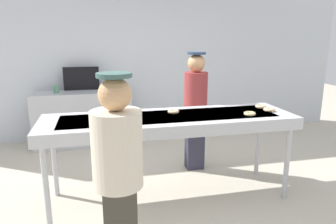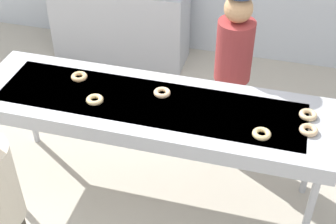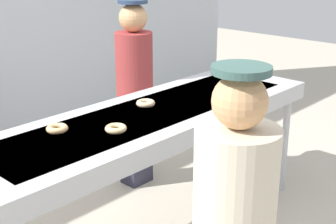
{
  "view_description": "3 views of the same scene",
  "coord_description": "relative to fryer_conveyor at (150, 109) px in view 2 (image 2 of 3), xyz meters",
  "views": [
    {
      "loc": [
        -0.77,
        -3.22,
        1.83
      ],
      "look_at": [
        -0.05,
        -0.14,
        1.06
      ],
      "focal_mm": 33.29,
      "sensor_mm": 36.0,
      "label": 1
    },
    {
      "loc": [
        0.89,
        -2.76,
        3.15
      ],
      "look_at": [
        0.15,
        -0.02,
        0.92
      ],
      "focal_mm": 50.99,
      "sensor_mm": 36.0,
      "label": 2
    },
    {
      "loc": [
        -2.16,
        -2.17,
        2.03
      ],
      "look_at": [
        0.17,
        -0.01,
        0.93
      ],
      "focal_mm": 51.37,
      "sensor_mm": 36.0,
      "label": 3
    }
  ],
  "objects": [
    {
      "name": "plain_donut_5",
      "position": [
        -0.4,
        -0.11,
        0.09
      ],
      "size": [
        0.15,
        0.15,
        0.04
      ],
      "primitive_type": "torus",
      "rotation": [
        0.0,
        0.0,
        1.69
      ],
      "color": "#F8D38D",
      "rests_on": "fryer_conveyor"
    },
    {
      "name": "plain_donut_3",
      "position": [
        1.17,
        0.13,
        0.09
      ],
      "size": [
        0.15,
        0.15,
        0.04
      ],
      "primitive_type": "torus",
      "rotation": [
        0.0,
        0.0,
        1.68
      ],
      "color": "beige",
      "rests_on": "fryer_conveyor"
    },
    {
      "name": "plain_donut_4",
      "position": [
        -0.64,
        0.15,
        0.09
      ],
      "size": [
        0.15,
        0.15,
        0.04
      ],
      "primitive_type": "torus",
      "rotation": [
        0.0,
        0.0,
        3.0
      ],
      "color": "#F8C482",
      "rests_on": "fryer_conveyor"
    },
    {
      "name": "prep_counter",
      "position": [
        -1.01,
        2.08,
        -0.44
      ],
      "size": [
        1.62,
        0.51,
        0.92
      ],
      "primitive_type": "cube",
      "color": "#B7BABF",
      "rests_on": "ground"
    },
    {
      "name": "fryer_conveyor",
      "position": [
        0.0,
        0.0,
        0.0
      ],
      "size": [
        2.77,
        0.81,
        0.97
      ],
      "color": "#B7BABF",
      "rests_on": "ground"
    },
    {
      "name": "plain_donut_1",
      "position": [
        1.18,
        -0.05,
        0.09
      ],
      "size": [
        0.18,
        0.18,
        0.04
      ],
      "primitive_type": "torus",
      "rotation": [
        0.0,
        0.0,
        2.65
      ],
      "color": "#F4C891",
      "rests_on": "fryer_conveyor"
    },
    {
      "name": "plain_donut_2",
      "position": [
        0.07,
        0.11,
        0.09
      ],
      "size": [
        0.15,
        0.15,
        0.04
      ],
      "primitive_type": "torus",
      "rotation": [
        0.0,
        0.0,
        1.46
      ],
      "color": "beige",
      "rests_on": "fryer_conveyor"
    },
    {
      "name": "ground_plane",
      "position": [
        0.0,
        0.0,
        -0.9
      ],
      "size": [
        16.0,
        16.0,
        0.0
      ],
      "primitive_type": "plane",
      "color": "beige"
    },
    {
      "name": "plain_donut_0",
      "position": [
        0.87,
        -0.18,
        0.09
      ],
      "size": [
        0.18,
        0.18,
        0.04
      ],
      "primitive_type": "torus",
      "rotation": [
        0.0,
        0.0,
        2.69
      ],
      "color": "#EECF87",
      "rests_on": "fryer_conveyor"
    },
    {
      "name": "worker_baker",
      "position": [
        0.53,
        0.72,
        0.01
      ],
      "size": [
        0.31,
        0.31,
        1.62
      ],
      "rotation": [
        0.0,
        0.0,
        3.35
      ],
      "color": "#2D2D3E",
      "rests_on": "ground"
    }
  ]
}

